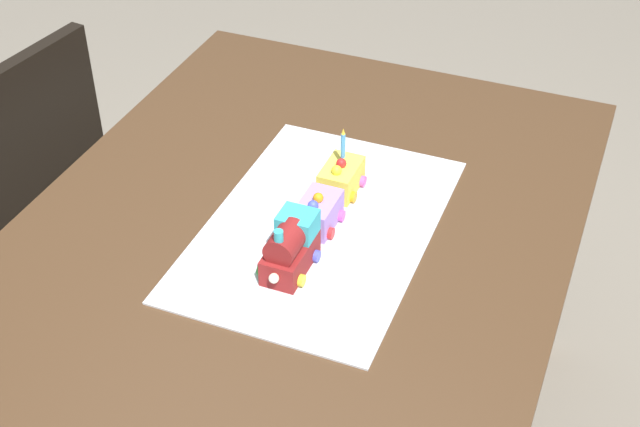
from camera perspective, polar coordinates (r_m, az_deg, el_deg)
name	(u,v)px	position (r m, az deg, el deg)	size (l,w,h in m)	color
dining_table	(289,280)	(1.71, -2.00, -4.28)	(1.40, 1.00, 0.74)	#4C331E
chair	(14,189)	(2.33, -18.88, 1.46)	(0.45, 0.45, 0.86)	black
cake_board	(320,227)	(1.66, 0.00, -0.87)	(0.60, 0.40, 0.00)	silver
cake_locomotive	(290,247)	(1.54, -1.90, -2.13)	(0.14, 0.08, 0.12)	maroon
cake_car_gondola_lavender	(318,213)	(1.64, -0.12, 0.06)	(0.10, 0.08, 0.07)	#AD84E0
cake_car_flatbed_lemon	(341,178)	(1.73, 1.34, 2.29)	(0.10, 0.08, 0.07)	#F4E04C
birthday_candle	(343,143)	(1.69, 1.48, 4.48)	(0.01, 0.01, 0.06)	#4CA5E5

